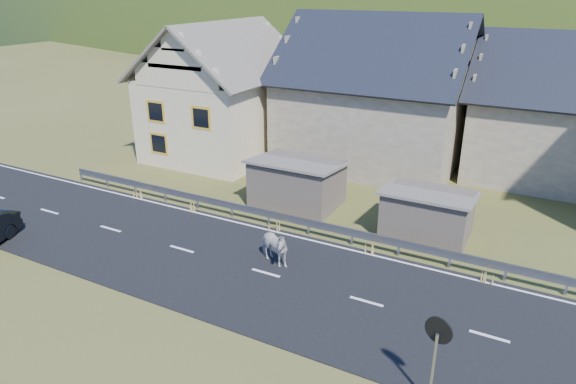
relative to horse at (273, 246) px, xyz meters
The scene contains 13 objects.
ground 1.10m from the horse, 80.92° to the right, with size 160.00×160.00×0.00m, color #3C471A.
road 1.08m from the horse, 80.92° to the right, with size 60.00×7.00×0.04m, color black.
lane_markings 1.07m from the horse, 80.92° to the right, with size 60.00×6.60×0.01m, color silver.
guardrail 2.93m from the horse, 87.60° to the left, with size 28.10×0.09×0.75m.
shed_left 6.04m from the horse, 108.13° to the left, with size 4.30×3.30×2.40m, color #64574D.
shed_right 6.99m from the horse, 48.56° to the left, with size 3.80×2.90×2.20m, color #64574D.
house_cream 15.38m from the horse, 131.34° to the left, with size 7.80×9.80×8.30m.
house_stone_a 14.77m from the horse, 93.53° to the left, with size 10.80×9.80×8.90m.
house_stone_b 18.94m from the horse, 60.67° to the left, with size 9.80×8.80×8.10m.
mountain 180.51m from the horse, 88.36° to the left, with size 440.00×280.00×260.00m, color #274015.
conifer_patch 122.36m from the horse, 116.67° to the left, with size 76.00×50.00×28.00m, color black.
horse is the anchor object (origin of this frame).
traffic_mirror 8.40m from the horse, 31.07° to the right, with size 0.72×0.27×2.63m.
Camera 1 is at (8.61, -14.40, 10.13)m, focal length 32.00 mm.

